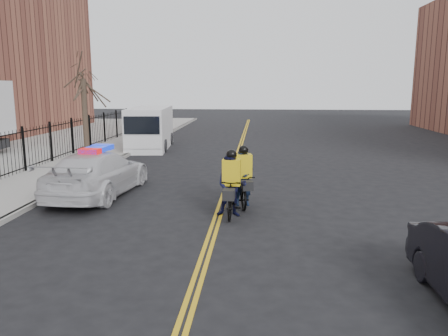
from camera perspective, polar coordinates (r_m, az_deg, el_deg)
ground at (r=12.17m, az=-1.21°, el=-7.58°), size 120.00×120.00×0.00m
center_line_left at (r=19.91m, az=0.89°, el=-0.32°), size 0.10×60.00×0.01m
center_line_right at (r=19.90m, az=1.35°, el=-0.33°), size 0.10×60.00×0.01m
sidewalk at (r=21.67m, az=-19.09°, el=0.17°), size 3.00×60.00×0.15m
curb at (r=21.11m, az=-15.36°, el=0.12°), size 0.20×60.00×0.15m
iron_fence at (r=22.18m, az=-22.79°, el=2.58°), size 0.12×28.00×2.00m
street_tree at (r=23.22m, az=-17.86°, el=9.51°), size 3.20×3.20×4.80m
police_cruiser at (r=15.94m, az=-16.14°, el=-0.66°), size 2.55×5.55×1.73m
cargo_van at (r=27.15m, az=-9.66°, el=5.08°), size 2.72×6.14×2.50m
cyclist_near at (r=14.07m, az=2.55°, el=-2.19°), size 1.09×2.10×1.96m
cyclist_far at (r=12.87m, az=0.98°, el=-2.90°), size 0.92×2.00×2.01m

